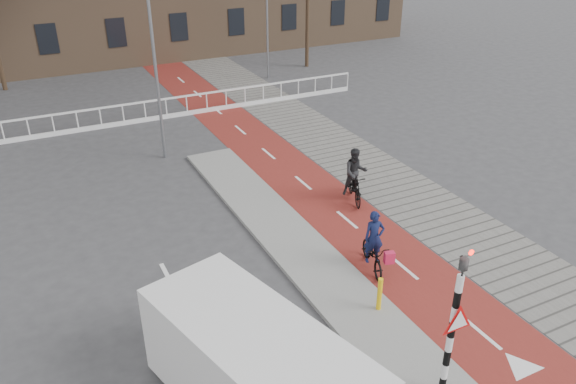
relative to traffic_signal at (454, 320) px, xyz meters
name	(u,v)px	position (x,y,z in m)	size (l,w,h in m)	color
ground	(405,328)	(0.60, 2.02, -1.99)	(120.00, 120.00, 0.00)	#38383A
bike_lane	(279,163)	(2.10, 12.02, -1.98)	(2.50, 60.00, 0.01)	maroon
sidewalk	(340,150)	(4.90, 12.02, -1.98)	(3.00, 60.00, 0.01)	slate
curb_island	(301,251)	(-0.10, 6.02, -1.93)	(1.80, 16.00, 0.12)	gray
traffic_signal	(454,320)	(0.00, 0.00, 0.00)	(0.80, 0.80, 3.68)	black
bollard	(380,294)	(0.35, 2.78, -1.42)	(0.12, 0.12, 0.90)	yellow
cyclist_near	(373,250)	(1.29, 4.43, -1.39)	(1.04, 1.76, 1.76)	black
cyclist_far	(355,180)	(3.00, 8.04, -1.19)	(1.06, 1.83, 1.90)	black
van	(258,374)	(-3.58, 1.17, -0.84)	(3.30, 5.44, 2.19)	silver
railing	(78,126)	(-4.40, 19.02, -1.68)	(28.00, 0.10, 0.99)	silver
tree_right	(308,2)	(10.04, 24.47, 1.89)	(0.22, 0.22, 7.76)	black
streetlight_near	(155,60)	(-1.75, 14.54, 1.91)	(0.12, 0.12, 7.80)	slate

